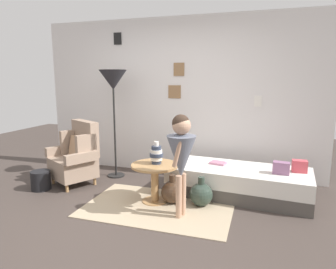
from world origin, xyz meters
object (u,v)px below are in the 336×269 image
object	(u,v)px
book_on_daybed	(218,163)
demijohn_near	(172,192)
person_child	(181,152)
demijohn_far	(201,194)
side_table	(155,175)
armchair	(77,156)
magazine_basket	(41,180)
floor_lamp	(113,83)
vase_striped	(156,154)
daybed	(238,182)

from	to	relation	value
book_on_daybed	demijohn_near	distance (m)	0.85
person_child	demijohn_far	world-z (taller)	person_child
book_on_daybed	side_table	bearing A→B (deg)	-137.47
book_on_daybed	demijohn_near	world-z (taller)	book_on_daybed
armchair	magazine_basket	world-z (taller)	armchair
floor_lamp	demijohn_near	distance (m)	2.01
vase_striped	floor_lamp	size ratio (longest dim) A/B	0.17
armchair	person_child	size ratio (longest dim) A/B	0.80
vase_striped	demijohn_near	distance (m)	0.53
daybed	magazine_basket	xyz separation A→B (m)	(-2.78, -0.64, -0.06)
armchair	vase_striped	xyz separation A→B (m)	(1.41, -0.28, 0.20)
side_table	person_child	xyz separation A→B (m)	(0.44, -0.32, 0.41)
daybed	side_table	bearing A→B (deg)	-151.32
side_table	book_on_daybed	world-z (taller)	side_table
daybed	demijohn_far	xyz separation A→B (m)	(-0.42, -0.50, -0.05)
book_on_daybed	magazine_basket	bearing A→B (deg)	-163.21
armchair	side_table	size ratio (longest dim) A/B	1.57
daybed	demijohn_far	world-z (taller)	daybed
person_child	armchair	bearing A→B (deg)	160.98
magazine_basket	demijohn_near	bearing A→B (deg)	3.39
armchair	daybed	world-z (taller)	armchair
side_table	book_on_daybed	distance (m)	0.99
armchair	person_child	xyz separation A→B (m)	(1.84, -0.63, 0.35)
demijohn_near	demijohn_far	bearing A→B (deg)	4.22
armchair	daybed	xyz separation A→B (m)	(2.42, 0.24, -0.24)
demijohn_far	floor_lamp	bearing A→B (deg)	154.79
side_table	demijohn_far	world-z (taller)	side_table
daybed	magazine_basket	size ratio (longest dim) A/B	7.01
demijohn_near	side_table	bearing A→B (deg)	-171.12
side_table	floor_lamp	distance (m)	1.73
floor_lamp	vase_striped	bearing A→B (deg)	-37.78
daybed	vase_striped	world-z (taller)	vase_striped
vase_striped	demijohn_far	xyz separation A→B (m)	(0.60, 0.03, -0.49)
book_on_daybed	demijohn_near	bearing A→B (deg)	-128.29
armchair	floor_lamp	size ratio (longest dim) A/B	0.55
daybed	vase_striped	bearing A→B (deg)	-152.74
vase_striped	magazine_basket	world-z (taller)	vase_striped
vase_striped	floor_lamp	xyz separation A→B (m)	(-1.01, 0.78, 0.90)
armchair	floor_lamp	distance (m)	1.27
armchair	daybed	size ratio (longest dim) A/B	0.49
person_child	magazine_basket	distance (m)	2.30
side_table	armchair	bearing A→B (deg)	167.23
armchair	demijohn_near	distance (m)	1.67
daybed	floor_lamp	bearing A→B (deg)	172.75
demijohn_near	magazine_basket	xyz separation A→B (m)	(-1.99, -0.12, -0.01)
demijohn_far	side_table	bearing A→B (deg)	-174.01
side_table	book_on_daybed	xyz separation A→B (m)	(0.73, 0.67, 0.04)
vase_striped	floor_lamp	world-z (taller)	floor_lamp
armchair	book_on_daybed	bearing A→B (deg)	9.39
person_child	demijohn_far	xyz separation A→B (m)	(0.17, 0.38, -0.64)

